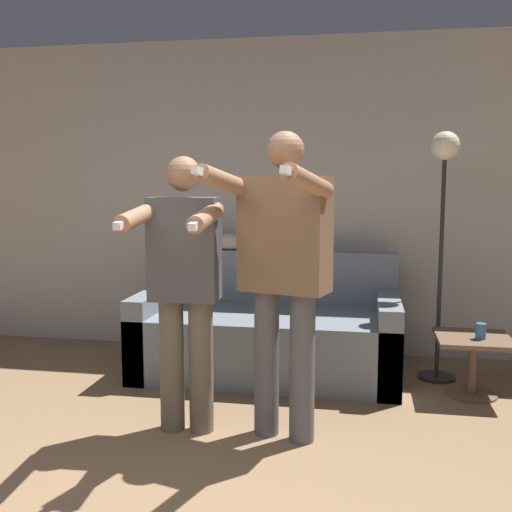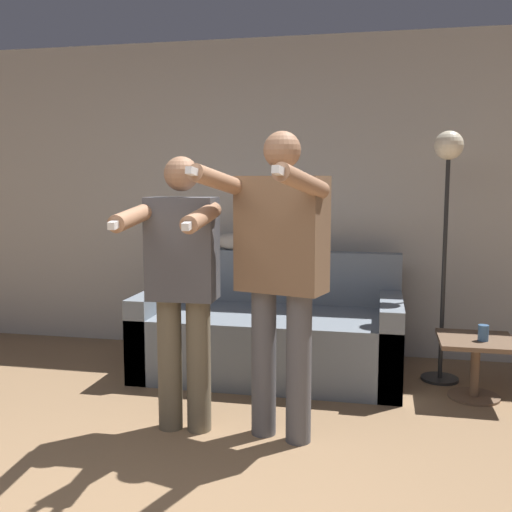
% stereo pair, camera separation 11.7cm
% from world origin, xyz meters
% --- Properties ---
extents(wall_back, '(10.00, 0.05, 2.60)m').
position_xyz_m(wall_back, '(0.00, 3.20, 1.30)').
color(wall_back, '#B7B2A8').
rests_on(wall_back, ground_plane).
extents(couch, '(1.91, 0.94, 0.89)m').
position_xyz_m(couch, '(0.21, 2.54, 0.29)').
color(couch, slate).
rests_on(couch, ground_plane).
extents(person_left, '(0.47, 0.68, 1.58)m').
position_xyz_m(person_left, '(-0.09, 1.40, 0.90)').
color(person_left, '#6B604C').
rests_on(person_left, ground_plane).
extents(person_right, '(0.67, 0.77, 1.71)m').
position_xyz_m(person_right, '(0.47, 1.41, 1.00)').
color(person_right, '#56565B').
rests_on(person_right, ground_plane).
extents(cat, '(0.40, 0.12, 0.16)m').
position_xyz_m(cat, '(-0.16, 2.90, 0.96)').
color(cat, '#B7AD9E').
rests_on(cat, couch).
extents(floor_lamp, '(0.27, 0.27, 1.79)m').
position_xyz_m(floor_lamp, '(1.44, 2.63, 1.35)').
color(floor_lamp, black).
rests_on(floor_lamp, ground_plane).
extents(side_table, '(0.48, 0.48, 0.41)m').
position_xyz_m(side_table, '(1.63, 2.30, 0.30)').
color(side_table, brown).
rests_on(side_table, ground_plane).
extents(cup, '(0.07, 0.07, 0.10)m').
position_xyz_m(cup, '(1.67, 2.25, 0.46)').
color(cup, '#3D6693').
rests_on(cup, side_table).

